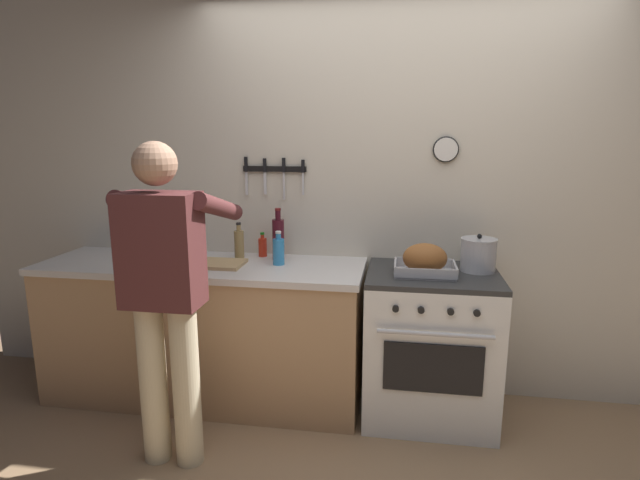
% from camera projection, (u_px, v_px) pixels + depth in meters
% --- Properties ---
extents(wall_back, '(6.00, 0.13, 2.60)m').
position_uv_depth(wall_back, '(398.00, 196.00, 3.22)').
color(wall_back, beige).
rests_on(wall_back, ground).
extents(counter_block, '(2.03, 0.65, 0.90)m').
position_uv_depth(counter_block, '(205.00, 330.00, 3.24)').
color(counter_block, tan).
rests_on(counter_block, ground).
extents(stove, '(0.76, 0.67, 0.90)m').
position_uv_depth(stove, '(430.00, 345.00, 3.01)').
color(stove, white).
rests_on(stove, ground).
extents(person_cook, '(0.51, 0.63, 1.66)m').
position_uv_depth(person_cook, '(165.00, 286.00, 2.49)').
color(person_cook, '#C6B793').
rests_on(person_cook, ground).
extents(roasting_pan, '(0.35, 0.26, 0.18)m').
position_uv_depth(roasting_pan, '(425.00, 260.00, 2.87)').
color(roasting_pan, '#B7B7BC').
rests_on(roasting_pan, stove).
extents(stock_pot, '(0.21, 0.21, 0.22)m').
position_uv_depth(stock_pot, '(478.00, 255.00, 2.94)').
color(stock_pot, '#B7B7BC').
rests_on(stock_pot, stove).
extents(cutting_board, '(0.36, 0.24, 0.02)m').
position_uv_depth(cutting_board, '(214.00, 264.00, 3.08)').
color(cutting_board, tan).
rests_on(cutting_board, counter_block).
extents(bottle_vinegar, '(0.06, 0.06, 0.24)m').
position_uv_depth(bottle_vinegar, '(239.00, 244.00, 3.23)').
color(bottle_vinegar, '#997F4C').
rests_on(bottle_vinegar, counter_block).
extents(bottle_dish_soap, '(0.07, 0.07, 0.21)m').
position_uv_depth(bottle_dish_soap, '(279.00, 251.00, 3.09)').
color(bottle_dish_soap, '#338CCC').
rests_on(bottle_dish_soap, counter_block).
extents(bottle_wine_red, '(0.08, 0.08, 0.33)m').
position_uv_depth(bottle_wine_red, '(278.00, 238.00, 3.20)').
color(bottle_wine_red, '#47141E').
rests_on(bottle_wine_red, counter_block).
extents(bottle_hot_sauce, '(0.05, 0.05, 0.16)m').
position_uv_depth(bottle_hot_sauce, '(263.00, 247.00, 3.30)').
color(bottle_hot_sauce, red).
rests_on(bottle_hot_sauce, counter_block).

